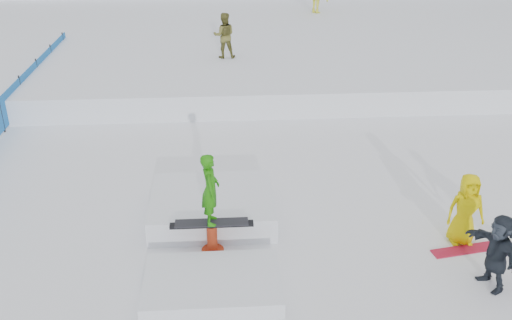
{
  "coord_description": "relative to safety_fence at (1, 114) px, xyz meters",
  "views": [
    {
      "loc": [
        -0.25,
        -9.08,
        6.51
      ],
      "look_at": [
        0.5,
        2.0,
        1.1
      ],
      "focal_mm": 40.0,
      "sensor_mm": 36.0,
      "label": 1
    }
  ],
  "objects": [
    {
      "name": "safety_fence",
      "position": [
        0.0,
        0.0,
        0.0
      ],
      "size": [
        0.05,
        16.0,
        1.1
      ],
      "color": "blue",
      "rests_on": "ground"
    },
    {
      "name": "ground",
      "position": [
        6.5,
        -6.6,
        -0.55
      ],
      "size": [
        120.0,
        120.0,
        0.0
      ],
      "primitive_type": "plane",
      "color": "white"
    },
    {
      "name": "walker_olive",
      "position": [
        6.48,
        4.59,
        1.06
      ],
      "size": [
        0.78,
        0.61,
        1.61
      ],
      "primitive_type": "imported",
      "rotation": [
        0.0,
        0.0,
        3.14
      ],
      "color": "brown",
      "rests_on": "snow_midrise"
    },
    {
      "name": "loose_board_red",
      "position": [
        11.0,
        -6.67,
        -0.54
      ],
      "size": [
        1.43,
        0.51,
        0.03
      ],
      "primitive_type": "cube",
      "rotation": [
        0.0,
        0.0,
        0.17
      ],
      "color": "#A5142D",
      "rests_on": "ground"
    },
    {
      "name": "spectator_dark",
      "position": [
        11.0,
        -7.76,
        0.17
      ],
      "size": [
        0.74,
        1.4,
        1.44
      ],
      "primitive_type": "imported",
      "rotation": [
        0.0,
        0.0,
        -1.32
      ],
      "color": "#212731",
      "rests_on": "ground"
    },
    {
      "name": "spectator_yellow",
      "position": [
        11.0,
        -6.38,
        0.21
      ],
      "size": [
        0.76,
        0.51,
        1.51
      ],
      "primitive_type": "imported",
      "rotation": [
        0.0,
        0.0,
        -0.04
      ],
      "color": "#DEC900",
      "rests_on": "ground"
    },
    {
      "name": "snow_midrise",
      "position": [
        6.5,
        9.4,
        -0.15
      ],
      "size": [
        50.0,
        18.0,
        0.8
      ],
      "primitive_type": "cube",
      "color": "white",
      "rests_on": "ground"
    },
    {
      "name": "jib_rail_feature",
      "position": [
        6.03,
        -5.82,
        -0.25
      ],
      "size": [
        2.6,
        4.4,
        2.11
      ],
      "color": "white",
      "rests_on": "ground"
    }
  ]
}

